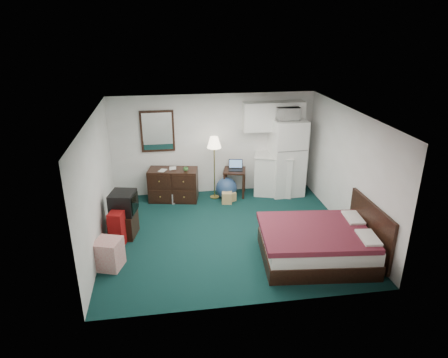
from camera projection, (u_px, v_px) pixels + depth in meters
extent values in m
cube|color=#0B2F2E|center=(228.00, 233.00, 8.28)|extent=(5.00, 4.50, 0.01)
cube|color=silver|center=(228.00, 115.00, 7.35)|extent=(5.00, 4.50, 0.01)
cube|color=silver|center=(214.00, 144.00, 9.88)|extent=(5.00, 0.01, 2.50)
cube|color=silver|center=(253.00, 235.00, 5.75)|extent=(5.00, 0.01, 2.50)
cube|color=silver|center=(96.00, 185.00, 7.47)|extent=(0.01, 4.50, 2.50)
cube|color=silver|center=(348.00, 171.00, 8.17)|extent=(0.01, 4.50, 2.50)
sphere|color=navy|center=(226.00, 188.00, 9.85)|extent=(0.62, 0.62, 0.52)
imported|color=white|center=(287.00, 112.00, 9.46)|extent=(0.56, 0.32, 0.38)
imported|color=tan|center=(159.00, 166.00, 9.43)|extent=(0.15, 0.08, 0.21)
imported|color=tan|center=(169.00, 165.00, 9.54)|extent=(0.16, 0.03, 0.22)
imported|color=#3F783A|center=(186.00, 169.00, 9.42)|extent=(0.13, 0.10, 0.12)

